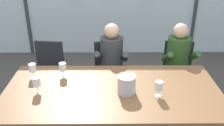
# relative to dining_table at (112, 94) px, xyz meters

# --- Properties ---
(ground) EXTENTS (14.00, 14.00, 0.00)m
(ground) POSITION_rel_dining_table_xyz_m (0.00, 1.00, -0.68)
(ground) COLOR #4C4742
(dining_table) EXTENTS (2.37, 1.16, 0.74)m
(dining_table) POSITION_rel_dining_table_xyz_m (0.00, 0.00, 0.00)
(dining_table) COLOR brown
(dining_table) RESTS_ON ground
(chair_near_curtain) EXTENTS (0.49, 0.49, 0.88)m
(chair_near_curtain) POSITION_rel_dining_table_xyz_m (-0.94, 0.99, -0.17)
(chair_near_curtain) COLOR #232328
(chair_near_curtain) RESTS_ON ground
(chair_left_of_center) EXTENTS (0.50, 0.50, 0.88)m
(chair_left_of_center) POSITION_rel_dining_table_xyz_m (-0.03, 0.99, -0.17)
(chair_left_of_center) COLOR #232328
(chair_left_of_center) RESTS_ON ground
(chair_center) EXTENTS (0.49, 0.49, 0.88)m
(chair_center) POSITION_rel_dining_table_xyz_m (0.98, 0.98, -0.17)
(chair_center) COLOR #232328
(chair_center) RESTS_ON ground
(person_charcoal_jacket) EXTENTS (0.47, 0.62, 1.20)m
(person_charcoal_jacket) POSITION_rel_dining_table_xyz_m (-0.00, 0.85, 0.01)
(person_charcoal_jacket) COLOR #38383D
(person_charcoal_jacket) RESTS_ON ground
(person_olive_shirt) EXTENTS (0.48, 0.62, 1.20)m
(person_olive_shirt) POSITION_rel_dining_table_xyz_m (0.95, 0.85, 0.01)
(person_olive_shirt) COLOR #2D5123
(person_olive_shirt) RESTS_ON ground
(ice_bucket_primary) EXTENTS (0.20, 0.20, 0.20)m
(ice_bucket_primary) POSITION_rel_dining_table_xyz_m (0.15, -0.06, 0.17)
(ice_bucket_primary) COLOR #B7B7BC
(ice_bucket_primary) RESTS_ON dining_table
(wine_glass_by_left_taster) EXTENTS (0.08, 0.08, 0.17)m
(wine_glass_by_left_taster) POSITION_rel_dining_table_xyz_m (-0.58, 0.30, 0.18)
(wine_glass_by_left_taster) COLOR silver
(wine_glass_by_left_taster) RESTS_ON dining_table
(wine_glass_near_bucket) EXTENTS (0.08, 0.08, 0.17)m
(wine_glass_near_bucket) POSITION_rel_dining_table_xyz_m (0.48, -0.13, 0.18)
(wine_glass_near_bucket) COLOR silver
(wine_glass_near_bucket) RESTS_ON dining_table
(wine_glass_center_pour) EXTENTS (0.08, 0.08, 0.17)m
(wine_glass_center_pour) POSITION_rel_dining_table_xyz_m (-0.94, 0.28, 0.18)
(wine_glass_center_pour) COLOR silver
(wine_glass_center_pour) RESTS_ON dining_table
(wine_glass_by_right_taster) EXTENTS (0.08, 0.08, 0.17)m
(wine_glass_by_right_taster) POSITION_rel_dining_table_xyz_m (-0.80, -0.05, 0.18)
(wine_glass_by_right_taster) COLOR silver
(wine_glass_by_right_taster) RESTS_ON dining_table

